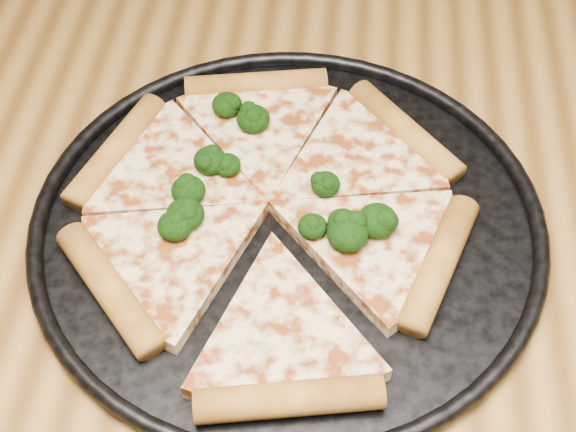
{
  "coord_description": "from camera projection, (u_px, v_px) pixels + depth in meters",
  "views": [
    {
      "loc": [
        -0.02,
        -0.4,
        1.28
      ],
      "look_at": [
        -0.06,
        0.02,
        0.77
      ],
      "focal_mm": 53.5,
      "sensor_mm": 36.0,
      "label": 1
    }
  ],
  "objects": [
    {
      "name": "broccoli_florets",
      "position": [
        266.0,
        190.0,
        0.67
      ],
      "size": [
        0.18,
        0.16,
        0.02
      ],
      "color": "black",
      "rests_on": "pizza"
    },
    {
      "name": "dining_table",
      "position": [
        361.0,
        323.0,
        0.73
      ],
      "size": [
        1.2,
        0.9,
        0.75
      ],
      "color": "olive",
      "rests_on": "ground"
    },
    {
      "name": "pizza",
      "position": [
        269.0,
        209.0,
        0.67
      ],
      "size": [
        0.33,
        0.35,
        0.02
      ],
      "rotation": [
        0.0,
        0.0,
        0.19
      ],
      "color": "#DDC287",
      "rests_on": "pizza_pan"
    },
    {
      "name": "pizza_pan",
      "position": [
        288.0,
        223.0,
        0.68
      ],
      "size": [
        0.41,
        0.41,
        0.02
      ],
      "color": "black",
      "rests_on": "dining_table"
    }
  ]
}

